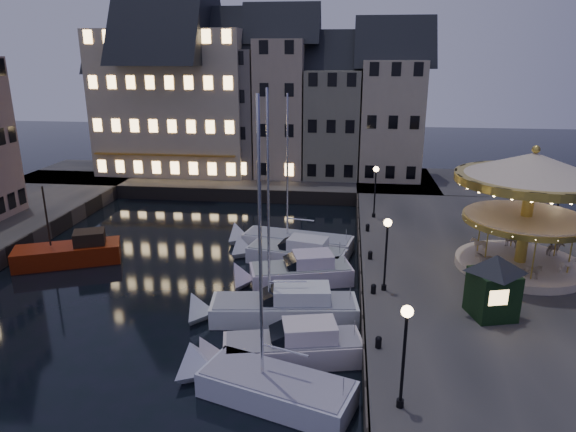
# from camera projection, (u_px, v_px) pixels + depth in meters

# --- Properties ---
(ground) EXTENTS (160.00, 160.00, 0.00)m
(ground) POSITION_uv_depth(u_px,v_px,m) (254.00, 312.00, 28.82)
(ground) COLOR black
(ground) RESTS_ON ground
(quay_east) EXTENTS (16.00, 56.00, 1.30)m
(quay_east) POSITION_uv_depth(u_px,v_px,m) (486.00, 271.00, 32.75)
(quay_east) COLOR #474442
(quay_east) RESTS_ON ground
(quay_north) EXTENTS (44.00, 12.00, 1.30)m
(quay_north) POSITION_uv_depth(u_px,v_px,m) (228.00, 181.00, 56.03)
(quay_north) COLOR #474442
(quay_north) RESTS_ON ground
(quaywall_e) EXTENTS (0.15, 44.00, 1.30)m
(quaywall_e) POSITION_uv_depth(u_px,v_px,m) (360.00, 265.00, 33.64)
(quaywall_e) COLOR #47423A
(quaywall_e) RESTS_ON ground
(quaywall_n) EXTENTS (48.00, 0.15, 1.30)m
(quaywall_n) POSITION_uv_depth(u_px,v_px,m) (234.00, 196.00, 50.13)
(quaywall_n) COLOR #47423A
(quaywall_n) RESTS_ON ground
(streetlamp_a) EXTENTS (0.44, 0.44, 4.17)m
(streetlamp_a) POSITION_uv_depth(u_px,v_px,m) (405.00, 342.00, 18.28)
(streetlamp_a) COLOR black
(streetlamp_a) RESTS_ON quay_east
(streetlamp_b) EXTENTS (0.44, 0.44, 4.17)m
(streetlamp_b) POSITION_uv_depth(u_px,v_px,m) (387.00, 244.00, 27.76)
(streetlamp_b) COLOR black
(streetlamp_b) RESTS_ON quay_east
(streetlamp_c) EXTENTS (0.44, 0.44, 4.17)m
(streetlamp_c) POSITION_uv_depth(u_px,v_px,m) (375.00, 184.00, 40.54)
(streetlamp_c) COLOR black
(streetlamp_c) RESTS_ON quay_east
(streetlamp_d) EXTENTS (0.44, 0.44, 4.17)m
(streetlamp_d) POSITION_uv_depth(u_px,v_px,m) (557.00, 213.00, 33.13)
(streetlamp_d) COLOR black
(streetlamp_d) RESTS_ON quay_east
(bollard_a) EXTENTS (0.30, 0.30, 0.57)m
(bollard_a) POSITION_uv_depth(u_px,v_px,m) (379.00, 341.00, 22.87)
(bollard_a) COLOR black
(bollard_a) RESTS_ON quay_east
(bollard_b) EXTENTS (0.30, 0.30, 0.57)m
(bollard_b) POSITION_uv_depth(u_px,v_px,m) (373.00, 288.00, 28.07)
(bollard_b) COLOR black
(bollard_b) RESTS_ON quay_east
(bollard_c) EXTENTS (0.30, 0.30, 0.57)m
(bollard_c) POSITION_uv_depth(u_px,v_px,m) (370.00, 255.00, 32.81)
(bollard_c) COLOR black
(bollard_c) RESTS_ON quay_east
(bollard_d) EXTENTS (0.30, 0.30, 0.57)m
(bollard_d) POSITION_uv_depth(u_px,v_px,m) (368.00, 227.00, 38.02)
(bollard_d) COLOR black
(bollard_d) RESTS_ON quay_east
(townhouse_na) EXTENTS (5.50, 8.00, 12.80)m
(townhouse_na) POSITION_uv_depth(u_px,v_px,m) (128.00, 111.00, 57.07)
(townhouse_na) COLOR gray
(townhouse_na) RESTS_ON quay_north
(townhouse_nb) EXTENTS (6.16, 8.00, 13.80)m
(townhouse_nb) POSITION_uv_depth(u_px,v_px,m) (175.00, 107.00, 56.31)
(townhouse_nb) COLOR slate
(townhouse_nb) RESTS_ON quay_north
(townhouse_nc) EXTENTS (6.82, 8.00, 14.80)m
(townhouse_nc) POSITION_uv_depth(u_px,v_px,m) (229.00, 103.00, 55.48)
(townhouse_nc) COLOR slate
(townhouse_nc) RESTS_ON quay_north
(townhouse_nd) EXTENTS (5.50, 8.00, 15.80)m
(townhouse_nd) POSITION_uv_depth(u_px,v_px,m) (282.00, 99.00, 54.69)
(townhouse_nd) COLOR tan
(townhouse_nd) RESTS_ON quay_north
(townhouse_ne) EXTENTS (6.16, 8.00, 12.80)m
(townhouse_ne) POSITION_uv_depth(u_px,v_px,m) (333.00, 114.00, 54.54)
(townhouse_ne) COLOR gray
(townhouse_ne) RESTS_ON quay_north
(townhouse_nf) EXTENTS (6.82, 8.00, 13.80)m
(townhouse_nf) POSITION_uv_depth(u_px,v_px,m) (391.00, 110.00, 53.71)
(townhouse_nf) COLOR #B3A58A
(townhouse_nf) RESTS_ON quay_north
(hotel_corner) EXTENTS (17.60, 9.00, 16.80)m
(hotel_corner) POSITION_uv_depth(u_px,v_px,m) (175.00, 93.00, 55.85)
(hotel_corner) COLOR beige
(hotel_corner) RESTS_ON quay_north
(motorboat_a) EXTENTS (7.53, 4.55, 12.57)m
(motorboat_a) POSITION_uv_depth(u_px,v_px,m) (264.00, 386.00, 21.53)
(motorboat_a) COLOR silver
(motorboat_a) RESTS_ON ground
(motorboat_b) EXTENTS (7.62, 3.63, 2.15)m
(motorboat_b) POSITION_uv_depth(u_px,v_px,m) (284.00, 349.00, 24.04)
(motorboat_b) COLOR silver
(motorboat_b) RESTS_ON ground
(motorboat_c) EXTENTS (9.04, 3.32, 11.95)m
(motorboat_c) POSITION_uv_depth(u_px,v_px,m) (277.00, 308.00, 27.84)
(motorboat_c) COLOR silver
(motorboat_c) RESTS_ON ground
(motorboat_d) EXTENTS (7.43, 4.17, 2.15)m
(motorboat_d) POSITION_uv_depth(u_px,v_px,m) (294.00, 273.00, 32.33)
(motorboat_d) COLOR silver
(motorboat_d) RESTS_ON ground
(motorboat_e) EXTENTS (7.84, 3.79, 2.15)m
(motorboat_e) POSITION_uv_depth(u_px,v_px,m) (291.00, 254.00, 35.47)
(motorboat_e) COLOR silver
(motorboat_e) RESTS_ON ground
(motorboat_f) EXTENTS (9.13, 3.95, 12.08)m
(motorboat_f) POSITION_uv_depth(u_px,v_px,m) (290.00, 242.00, 38.07)
(motorboat_f) COLOR silver
(motorboat_f) RESTS_ON ground
(red_fishing_boat) EXTENTS (7.26, 4.88, 5.76)m
(red_fishing_boat) POSITION_uv_depth(u_px,v_px,m) (70.00, 254.00, 35.40)
(red_fishing_boat) COLOR #701905
(red_fishing_boat) RESTS_ON ground
(carousel) EXTENTS (8.67, 8.67, 7.59)m
(carousel) POSITION_uv_depth(u_px,v_px,m) (530.00, 189.00, 29.96)
(carousel) COLOR beige
(carousel) RESTS_ON quay_east
(ticket_kiosk) EXTENTS (3.16, 3.16, 3.70)m
(ticket_kiosk) POSITION_uv_depth(u_px,v_px,m) (495.00, 275.00, 25.12)
(ticket_kiosk) COLOR black
(ticket_kiosk) RESTS_ON quay_east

